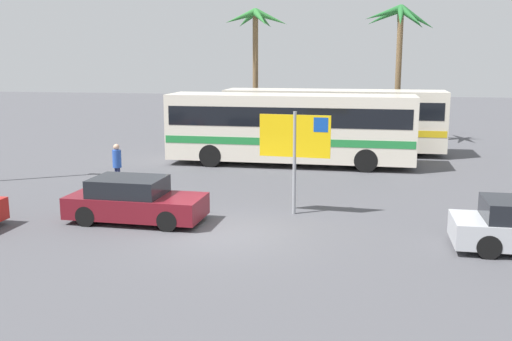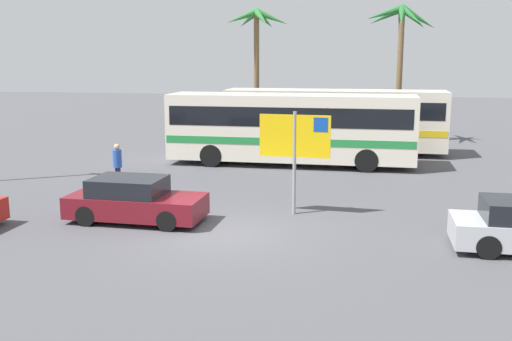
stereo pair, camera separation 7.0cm
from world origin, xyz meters
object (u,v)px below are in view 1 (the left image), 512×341
object	(u,v)px
bus_front_coach	(290,126)
pedestrian_by_bus	(117,163)
ferry_sign	(296,140)
car_maroon	(134,201)
bus_rear_coach	(333,118)

from	to	relation	value
bus_front_coach	pedestrian_by_bus	size ratio (longest dim) A/B	6.47
ferry_sign	car_maroon	world-z (taller)	ferry_sign
bus_front_coach	car_maroon	bearing A→B (deg)	-107.89
bus_front_coach	car_maroon	distance (m)	10.81
bus_rear_coach	pedestrian_by_bus	xyz separation A→B (m)	(-7.29, -10.07, -0.79)
bus_rear_coach	car_maroon	bearing A→B (deg)	-109.53
bus_rear_coach	ferry_sign	xyz separation A→B (m)	(-0.40, -12.35, 0.54)
ferry_sign	car_maroon	size ratio (longest dim) A/B	0.79
ferry_sign	pedestrian_by_bus	world-z (taller)	ferry_sign
bus_rear_coach	ferry_sign	distance (m)	12.37
pedestrian_by_bus	bus_rear_coach	bearing A→B (deg)	6.80
bus_rear_coach	ferry_sign	bearing A→B (deg)	-91.87
bus_front_coach	bus_rear_coach	bearing A→B (deg)	66.31
ferry_sign	car_maroon	bearing A→B (deg)	-154.90
bus_front_coach	pedestrian_by_bus	bearing A→B (deg)	-132.03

